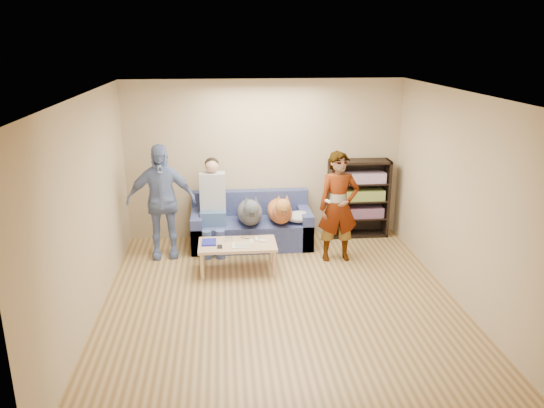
{
  "coord_description": "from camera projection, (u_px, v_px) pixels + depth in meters",
  "views": [
    {
      "loc": [
        -0.68,
        -5.95,
        3.21
      ],
      "look_at": [
        0.0,
        1.2,
        0.95
      ],
      "focal_mm": 35.0,
      "sensor_mm": 36.0,
      "label": 1
    }
  ],
  "objects": [
    {
      "name": "pen_orange",
      "position": [
        236.0,
        247.0,
        7.36
      ],
      "size": [
        0.13,
        0.06,
        0.01
      ],
      "primitive_type": "cylinder",
      "rotation": [
        0.0,
        1.57,
        0.35
      ],
      "color": "#E45520",
      "rests_on": "coffee_table"
    },
    {
      "name": "wall_right",
      "position": [
        464.0,
        201.0,
        6.49
      ],
      "size": [
        0.0,
        5.0,
        5.0
      ],
      "primitive_type": "plane",
      "rotation": [
        1.57,
        0.0,
        -1.57
      ],
      "color": "tan",
      "rests_on": "ground"
    },
    {
      "name": "headphone_cup_b",
      "position": [
        251.0,
        241.0,
        7.59
      ],
      "size": [
        0.07,
        0.07,
        0.02
      ],
      "primitive_type": "cylinder",
      "color": "white",
      "rests_on": "coffee_table"
    },
    {
      "name": "sofa",
      "position": [
        251.0,
        227.0,
        8.56
      ],
      "size": [
        1.9,
        0.85,
        0.82
      ],
      "color": "#515B93",
      "rests_on": "ground"
    },
    {
      "name": "papers",
      "position": [
        241.0,
        245.0,
        7.43
      ],
      "size": [
        0.26,
        0.2,
        0.02
      ],
      "primitive_type": "cube",
      "color": "silver",
      "rests_on": "coffee_table"
    },
    {
      "name": "controller_a",
      "position": [
        257.0,
        239.0,
        7.64
      ],
      "size": [
        0.04,
        0.13,
        0.03
      ],
      "primitive_type": "cube",
      "color": "white",
      "rests_on": "coffee_table"
    },
    {
      "name": "camera_silver",
      "position": [
        229.0,
        239.0,
        7.62
      ],
      "size": [
        0.11,
        0.06,
        0.05
      ],
      "primitive_type": "cube",
      "color": "silver",
      "rests_on": "coffee_table"
    },
    {
      "name": "bookshelf",
      "position": [
        358.0,
        197.0,
        8.82
      ],
      "size": [
        1.0,
        0.34,
        1.3
      ],
      "color": "black",
      "rests_on": "ground"
    },
    {
      "name": "person_standing_left",
      "position": [
        161.0,
        201.0,
        7.92
      ],
      "size": [
        1.05,
        0.5,
        1.75
      ],
      "primitive_type": "imported",
      "rotation": [
        0.0,
        0.0,
        0.08
      ],
      "color": "#7786BF",
      "rests_on": "ground"
    },
    {
      "name": "dog_gray",
      "position": [
        250.0,
        212.0,
        8.21
      ],
      "size": [
        0.4,
        1.24,
        0.58
      ],
      "color": "#4F5159",
      "rests_on": "sofa"
    },
    {
      "name": "wall_back",
      "position": [
        265.0,
        160.0,
        8.66
      ],
      "size": [
        4.5,
        0.0,
        4.5
      ],
      "primitive_type": "plane",
      "rotation": [
        1.57,
        0.0,
        0.0
      ],
      "color": "tan",
      "rests_on": "ground"
    },
    {
      "name": "notebook_blue",
      "position": [
        209.0,
        242.0,
        7.53
      ],
      "size": [
        0.2,
        0.26,
        0.03
      ],
      "primitive_type": "cube",
      "color": "#1B1F96",
      "rests_on": "coffee_table"
    },
    {
      "name": "ceiling",
      "position": [
        282.0,
        95.0,
        5.9
      ],
      "size": [
        5.0,
        5.0,
        0.0
      ],
      "primitive_type": "plane",
      "rotation": [
        3.14,
        0.0,
        0.0
      ],
      "color": "white",
      "rests_on": "ground"
    },
    {
      "name": "held_controller",
      "position": [
        328.0,
        201.0,
        7.55
      ],
      "size": [
        0.08,
        0.12,
        0.03
      ],
      "primitive_type": "cube",
      "rotation": [
        0.0,
        0.0,
        0.38
      ],
      "color": "silver",
      "rests_on": "person_standing_right"
    },
    {
      "name": "person_seated",
      "position": [
        213.0,
        202.0,
        8.24
      ],
      "size": [
        0.4,
        0.73,
        1.47
      ],
      "color": "#436994",
      "rests_on": "sofa"
    },
    {
      "name": "magazine",
      "position": [
        243.0,
        244.0,
        7.44
      ],
      "size": [
        0.22,
        0.17,
        0.01
      ],
      "primitive_type": "cube",
      "color": "#AA9F88",
      "rests_on": "coffee_table"
    },
    {
      "name": "person_standing_right",
      "position": [
        338.0,
        207.0,
        7.8
      ],
      "size": [
        0.62,
        0.42,
        1.66
      ],
      "primitive_type": "imported",
      "rotation": [
        0.0,
        0.0,
        0.03
      ],
      "color": "gray",
      "rests_on": "ground"
    },
    {
      "name": "headphone_cup_a",
      "position": [
        252.0,
        243.0,
        7.52
      ],
      "size": [
        0.07,
        0.07,
        0.02
      ],
      "primitive_type": "cylinder",
      "color": "silver",
      "rests_on": "coffee_table"
    },
    {
      "name": "dog_tan",
      "position": [
        280.0,
        211.0,
        8.28
      ],
      "size": [
        0.39,
        1.15,
        0.56
      ],
      "color": "#AB6634",
      "rests_on": "sofa"
    },
    {
      "name": "ground",
      "position": [
        281.0,
        304.0,
        6.68
      ],
      "size": [
        5.0,
        5.0,
        0.0
      ],
      "primitive_type": "plane",
      "color": "brown",
      "rests_on": "ground"
    },
    {
      "name": "wall_left",
      "position": [
        87.0,
        212.0,
        6.08
      ],
      "size": [
        0.0,
        5.0,
        5.0
      ],
      "primitive_type": "plane",
      "rotation": [
        1.57,
        0.0,
        1.57
      ],
      "color": "tan",
      "rests_on": "ground"
    },
    {
      "name": "wall_front",
      "position": [
        319.0,
        308.0,
        3.91
      ],
      "size": [
        4.5,
        0.0,
        4.5
      ],
      "primitive_type": "plane",
      "rotation": [
        -1.57,
        0.0,
        0.0
      ],
      "color": "tan",
      "rests_on": "ground"
    },
    {
      "name": "blanket",
      "position": [
        300.0,
        217.0,
        8.36
      ],
      "size": [
        0.46,
        0.39,
        0.16
      ],
      "primitive_type": "ellipsoid",
      "color": "#A2A2A6",
      "rests_on": "sofa"
    },
    {
      "name": "pen_black",
      "position": [
        245.0,
        238.0,
        7.7
      ],
      "size": [
        0.13,
        0.08,
        0.01
      ],
      "primitive_type": "cylinder",
      "rotation": [
        0.0,
        1.57,
        -0.52
      ],
      "color": "black",
      "rests_on": "coffee_table"
    },
    {
      "name": "controller_b",
      "position": [
        263.0,
        241.0,
        7.57
      ],
      "size": [
        0.09,
        0.06,
        0.03
      ],
      "primitive_type": "cube",
      "color": "silver",
      "rests_on": "coffee_table"
    },
    {
      "name": "wallet",
      "position": [
        220.0,
        247.0,
        7.38
      ],
      "size": [
        0.07,
        0.12,
        0.02
      ],
      "primitive_type": "cube",
      "color": "black",
      "rests_on": "coffee_table"
    },
    {
      "name": "coffee_table",
      "position": [
        237.0,
        246.0,
        7.53
      ],
      "size": [
        1.1,
        0.6,
        0.42
      ],
      "color": "#D4AF82",
      "rests_on": "ground"
    }
  ]
}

